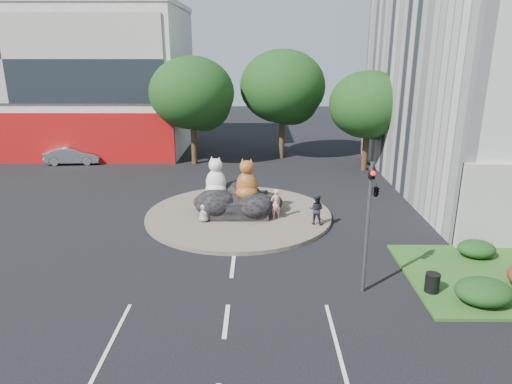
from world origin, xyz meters
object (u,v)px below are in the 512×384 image
litter_bin (432,283)px  cat_tabby (247,179)px  kitten_white (265,209)px  pedestrian_dark (316,210)px  parked_car (73,155)px  kitten_calico (204,212)px  pedestrian_pink (276,204)px  cat_white (216,176)px

litter_bin → cat_tabby: bearing=131.3°
cat_tabby → kitten_white: cat_tabby is taller
pedestrian_dark → parked_car: size_ratio=0.37×
cat_tabby → kitten_calico: (-2.20, -1.05, -1.50)m
kitten_calico → pedestrian_pink: pedestrian_pink is taller
cat_tabby → litter_bin: 10.81m
cat_white → litter_bin: cat_white is taller
cat_white → kitten_calico: (-0.51, -1.57, -1.49)m
parked_car → cat_white: bearing=-137.2°
cat_white → parked_car: cat_white is taller
cat_white → kitten_white: (2.63, -0.82, -1.56)m
cat_white → pedestrian_pink: cat_white is taller
cat_white → pedestrian_dark: 5.70m
cat_tabby → kitten_white: 1.86m
kitten_calico → pedestrian_pink: 3.74m
kitten_white → pedestrian_dark: pedestrian_dark is taller
parked_car → kitten_white: bearing=-133.7°
cat_tabby → pedestrian_pink: size_ratio=1.35×
kitten_white → litter_bin: bearing=-60.1°
kitten_calico → litter_bin: (9.23, -6.97, -0.21)m
cat_white → kitten_calico: size_ratio=2.20×
cat_tabby → parked_car: cat_tabby is taller
cat_tabby → pedestrian_pink: bearing=-19.4°
cat_white → kitten_calico: cat_white is taller
cat_white → kitten_white: 3.17m
cat_white → parked_car: 16.95m
kitten_calico → pedestrian_dark: size_ratio=0.63×
cat_tabby → litter_bin: size_ratio=3.03×
cat_tabby → pedestrian_pink: 2.02m
pedestrian_pink → litter_bin: 9.23m
cat_white → kitten_calico: bearing=-90.4°
cat_tabby → parked_car: 18.55m
cat_tabby → litter_bin: (7.04, -8.02, -1.71)m
parked_car → litter_bin: parked_car is taller
cat_tabby → pedestrian_pink: (1.51, -0.65, -1.19)m
cat_tabby → kitten_calico: bearing=-150.3°
kitten_white → kitten_calico: bearing=-174.9°
parked_car → cat_tabby: bearing=-134.9°
kitten_calico → litter_bin: 11.57m
cat_white → pedestrian_pink: size_ratio=1.33×
kitten_white → litter_bin: (6.09, -7.72, -0.14)m
kitten_calico → parked_car: parked_car is taller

